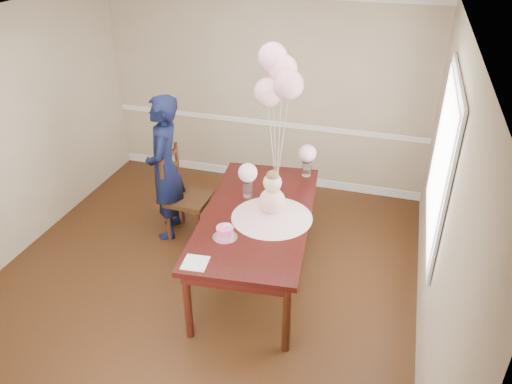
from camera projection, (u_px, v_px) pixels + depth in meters
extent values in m
cube|color=black|center=(201.00, 283.00, 5.41)|extent=(4.50, 5.00, 0.00)
cube|color=white|center=(183.00, 26.00, 4.07)|extent=(4.50, 5.00, 0.02)
cube|color=tan|center=(265.00, 92.00, 6.82)|extent=(4.50, 0.02, 2.70)
cube|color=tan|center=(11.00, 381.00, 2.66)|extent=(4.50, 0.02, 2.70)
cube|color=tan|center=(442.00, 208.00, 4.18)|extent=(0.02, 5.00, 2.70)
cube|color=white|center=(264.00, 123.00, 7.03)|extent=(4.50, 0.02, 0.07)
cube|color=white|center=(264.00, 175.00, 7.45)|extent=(4.50, 0.02, 0.12)
cube|color=silver|center=(442.00, 161.00, 4.50)|extent=(0.02, 1.66, 1.56)
cube|color=silver|center=(440.00, 161.00, 4.51)|extent=(0.01, 1.50, 1.40)
cube|color=black|center=(257.00, 215.00, 5.14)|extent=(1.30, 2.27, 0.05)
cube|color=black|center=(257.00, 222.00, 5.18)|extent=(1.18, 2.15, 0.11)
cylinder|color=black|center=(188.00, 305.00, 4.56)|extent=(0.08, 0.08, 0.76)
cylinder|color=black|center=(287.00, 319.00, 4.41)|extent=(0.08, 0.08, 0.76)
cylinder|color=black|center=(236.00, 197.00, 6.26)|extent=(0.08, 0.08, 0.76)
cylinder|color=black|center=(309.00, 204.00, 6.11)|extent=(0.08, 0.08, 0.76)
cone|color=#F4B4C9|center=(272.00, 213.00, 5.02)|extent=(0.90, 0.90, 0.11)
sphere|color=pink|center=(272.00, 201.00, 4.95)|extent=(0.26, 0.26, 0.26)
sphere|color=beige|center=(272.00, 183.00, 4.85)|extent=(0.18, 0.18, 0.18)
sphere|color=brown|center=(273.00, 177.00, 4.82)|extent=(0.13, 0.13, 0.13)
cylinder|color=silver|center=(225.00, 237.00, 4.74)|extent=(0.26, 0.26, 0.01)
cylinder|color=#FF50A1|center=(225.00, 232.00, 4.71)|extent=(0.18, 0.18, 0.11)
sphere|color=white|center=(225.00, 226.00, 4.67)|extent=(0.03, 0.03, 0.03)
sphere|color=white|center=(229.00, 225.00, 4.69)|extent=(0.03, 0.03, 0.03)
cylinder|color=silver|center=(248.00, 189.00, 5.38)|extent=(0.12, 0.12, 0.17)
sphere|color=#F8D0DF|center=(248.00, 173.00, 5.29)|extent=(0.21, 0.21, 0.21)
cylinder|color=silver|center=(307.00, 169.00, 5.80)|extent=(0.12, 0.12, 0.17)
sphere|color=#FFD5DB|center=(307.00, 153.00, 5.70)|extent=(0.21, 0.21, 0.21)
cube|color=white|center=(195.00, 263.00, 4.40)|extent=(0.24, 0.24, 0.01)
cylinder|color=silver|center=(276.00, 185.00, 5.61)|extent=(0.05, 0.05, 0.02)
sphere|color=#EDA8B9|center=(268.00, 92.00, 5.09)|extent=(0.30, 0.30, 0.30)
sphere|color=#EAA6B3|center=(289.00, 85.00, 4.95)|extent=(0.30, 0.30, 0.30)
sphere|color=#FFB4C6|center=(283.00, 69.00, 5.05)|extent=(0.30, 0.30, 0.30)
sphere|color=#FFB4DA|center=(273.00, 57.00, 5.04)|extent=(0.30, 0.30, 0.30)
cylinder|color=white|center=(272.00, 148.00, 5.39)|extent=(0.10, 0.01, 0.91)
cylinder|color=white|center=(282.00, 145.00, 5.32)|extent=(0.12, 0.05, 1.01)
cylinder|color=white|center=(279.00, 137.00, 5.37)|extent=(0.01, 0.10, 1.12)
cylinder|color=white|center=(274.00, 132.00, 5.36)|extent=(0.10, 0.10, 1.23)
cube|color=#341D0E|center=(189.00, 199.00, 5.99)|extent=(0.49, 0.49, 0.05)
cylinder|color=#3D1F10|center=(169.00, 223.00, 6.01)|extent=(0.04, 0.04, 0.47)
cylinder|color=#32190D|center=(199.00, 228.00, 5.90)|extent=(0.04, 0.04, 0.47)
cylinder|color=#37130F|center=(183.00, 206.00, 6.34)|extent=(0.04, 0.04, 0.47)
cylinder|color=black|center=(211.00, 212.00, 6.23)|extent=(0.04, 0.04, 0.47)
cylinder|color=#391D0F|center=(162.00, 180.00, 5.73)|extent=(0.04, 0.04, 0.62)
cylinder|color=#381B0F|center=(177.00, 166.00, 6.05)|extent=(0.04, 0.04, 0.62)
cube|color=#3B1510|center=(171.00, 183.00, 5.96)|extent=(0.04, 0.44, 0.05)
cube|color=#39210F|center=(170.00, 170.00, 5.87)|extent=(0.04, 0.44, 0.05)
cube|color=#39190F|center=(169.00, 156.00, 5.78)|extent=(0.04, 0.44, 0.05)
imported|color=black|center=(165.00, 168.00, 5.84)|extent=(0.58, 0.74, 1.77)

